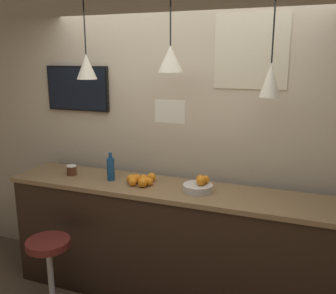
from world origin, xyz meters
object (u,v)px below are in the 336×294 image
Objects in this scene: bar_stool at (50,266)px; mounted_tv at (77,89)px; juice_bottle at (111,168)px; spread_jar at (72,170)px; fruit_bowl at (199,186)px.

mounted_tv is at bearing 105.33° from bar_stool.
juice_bottle reaches higher than spread_jar.
juice_bottle is (0.29, 0.55, 0.72)m from bar_stool.
juice_bottle is 0.42m from spread_jar.
fruit_bowl is 1.57m from mounted_tv.
spread_jar is at bearing -70.53° from mounted_tv.
spread_jar is at bearing 102.64° from bar_stool.
bar_stool is 2.74× the size of fruit_bowl.
fruit_bowl is at bearing 0.36° from juice_bottle.
spread_jar is (-0.12, 0.55, 0.66)m from bar_stool.
fruit_bowl is 2.64× the size of spread_jar.
fruit_bowl is (1.11, 0.55, 0.67)m from bar_stool.
spread_jar reaches higher than bar_stool.
bar_stool is at bearing -118.37° from juice_bottle.
juice_bottle is at bearing 0.00° from spread_jar.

